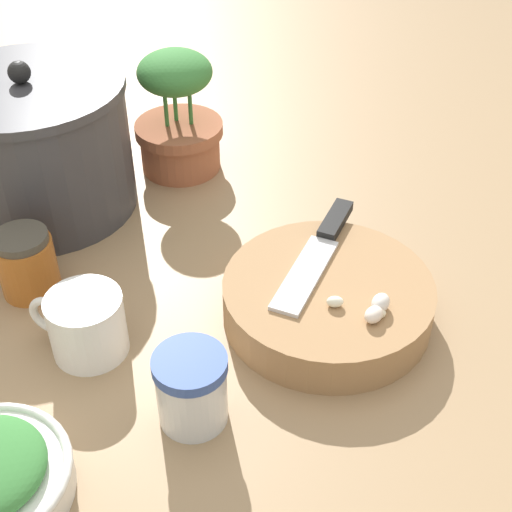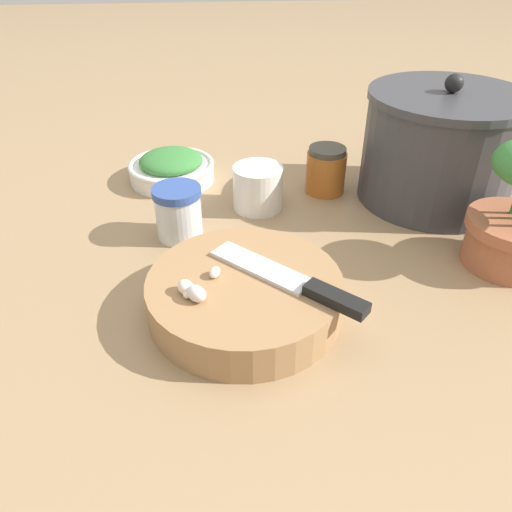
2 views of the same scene
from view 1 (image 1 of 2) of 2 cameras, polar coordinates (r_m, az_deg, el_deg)
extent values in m
plane|color=#997A56|center=(0.82, -0.73, -4.88)|extent=(5.00, 5.00, 0.00)
cylinder|color=#9E754C|center=(0.81, 5.73, -3.53)|extent=(0.24, 0.24, 0.05)
cube|color=black|center=(0.87, 6.36, 2.86)|extent=(0.07, 0.07, 0.01)
cube|color=silver|center=(0.80, 3.95, -1.47)|extent=(0.12, 0.12, 0.01)
ellipsoid|color=silver|center=(0.75, 9.40, -4.64)|extent=(0.03, 0.03, 0.02)
ellipsoid|color=#EDE3C2|center=(0.75, 9.78, -4.57)|extent=(0.02, 0.01, 0.01)
ellipsoid|color=silver|center=(0.76, 9.93, -3.71)|extent=(0.03, 0.03, 0.02)
ellipsoid|color=white|center=(0.76, 6.34, -3.65)|extent=(0.02, 0.02, 0.01)
cylinder|color=silver|center=(0.70, -5.14, -10.86)|extent=(0.07, 0.07, 0.07)
cylinder|color=#334F99|center=(0.67, -5.34, -8.61)|extent=(0.07, 0.07, 0.01)
cylinder|color=silver|center=(0.78, -13.34, -5.39)|extent=(0.08, 0.08, 0.07)
torus|color=silver|center=(0.80, -16.14, -4.59)|extent=(0.04, 0.04, 0.05)
cylinder|color=#B26023|center=(0.87, -17.83, -0.77)|extent=(0.07, 0.07, 0.07)
cylinder|color=#474238|center=(0.85, -18.36, 1.33)|extent=(0.06, 0.06, 0.01)
cylinder|color=#38383D|center=(0.99, -17.14, 8.06)|extent=(0.25, 0.25, 0.17)
cylinder|color=#38383D|center=(0.95, -18.17, 12.70)|extent=(0.25, 0.25, 0.01)
sphere|color=black|center=(0.94, -18.42, 13.78)|extent=(0.03, 0.03, 0.03)
cylinder|color=#A35B3D|center=(1.06, -6.08, 8.78)|extent=(0.12, 0.12, 0.07)
cylinder|color=#A35B3D|center=(1.05, -6.19, 10.09)|extent=(0.13, 0.13, 0.02)
ellipsoid|color=#387A38|center=(1.01, -6.53, 14.41)|extent=(0.10, 0.10, 0.06)
cylinder|color=#387A38|center=(1.02, -7.33, 12.24)|extent=(0.01, 0.01, 0.08)
cylinder|color=#387A38|center=(1.04, -6.54, 12.67)|extent=(0.01, 0.01, 0.08)
cylinder|color=#387A38|center=(1.03, -5.33, 12.45)|extent=(0.01, 0.01, 0.08)
camera|label=2|loc=(0.91, 38.67, 21.39)|focal=35.00mm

